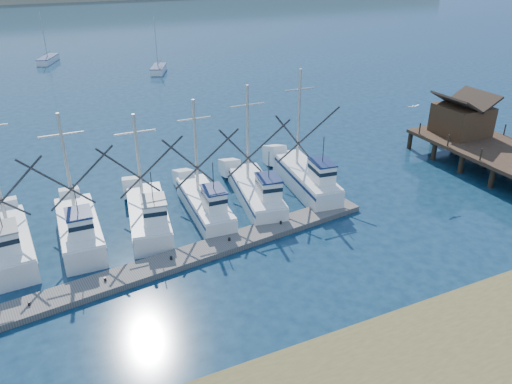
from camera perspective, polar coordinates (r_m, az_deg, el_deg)
ground at (r=29.05m, az=8.30°, el=-10.37°), size 500.00×500.00×0.00m
floating_dock at (r=30.66m, az=-9.63°, el=-7.88°), size 28.54×5.48×0.38m
timber_pier at (r=46.94m, az=25.35°, el=5.43°), size 7.00×20.00×8.00m
trawler_fleet at (r=34.46m, az=-12.78°, el=-2.64°), size 28.68×9.01×9.57m
sailboat_near at (r=80.26m, az=-11.07°, el=13.61°), size 3.69×5.40×8.10m
sailboat_far at (r=92.90m, az=-22.67°, el=13.79°), size 4.09×6.54×8.10m
flying_gull at (r=40.99m, az=17.53°, el=9.32°), size 1.08×0.20×0.20m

